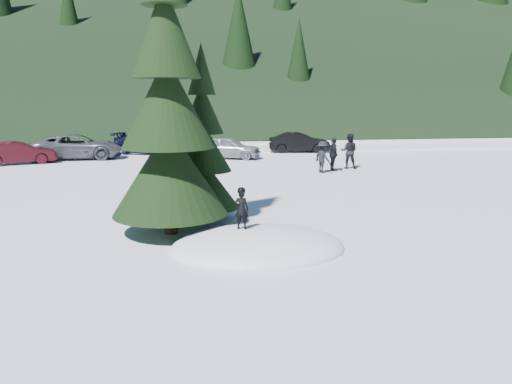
{
  "coord_description": "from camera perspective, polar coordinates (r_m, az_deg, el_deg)",
  "views": [
    {
      "loc": [
        -1.92,
        -12.05,
        3.79
      ],
      "look_at": [
        0.24,
        1.87,
        1.1
      ],
      "focal_mm": 35.0,
      "sensor_mm": 36.0,
      "label": 1
    }
  ],
  "objects": [
    {
      "name": "adult_0",
      "position": [
        27.24,
        10.59,
        4.61
      ],
      "size": [
        1.12,
        1.01,
        1.88
      ],
      "primitive_type": "imported",
      "rotation": [
        0.0,
        0.0,
        2.74
      ],
      "color": "black",
      "rests_on": "ground"
    },
    {
      "name": "snow_mound",
      "position": [
        12.78,
        0.23,
        -6.44
      ],
      "size": [
        4.48,
        3.52,
        0.96
      ],
      "primitive_type": "ellipsoid",
      "color": "white",
      "rests_on": "ground"
    },
    {
      "name": "spruce_tall",
      "position": [
        13.86,
        -10.08,
        8.7
      ],
      "size": [
        3.2,
        3.2,
        8.6
      ],
      "color": "black",
      "rests_on": "ground"
    },
    {
      "name": "car_3",
      "position": [
        34.53,
        -11.92,
        5.48
      ],
      "size": [
        5.41,
        3.55,
        1.46
      ],
      "primitive_type": "imported",
      "rotation": [
        0.0,
        0.0,
        1.24
      ],
      "color": "black",
      "rests_on": "ground"
    },
    {
      "name": "car_2",
      "position": [
        32.89,
        -19.73,
        4.89
      ],
      "size": [
        5.54,
        2.63,
        1.53
      ],
      "primitive_type": "imported",
      "rotation": [
        0.0,
        0.0,
        1.59
      ],
      "color": "#52555B",
      "rests_on": "ground"
    },
    {
      "name": "car_4",
      "position": [
        31.26,
        -3.19,
        5.09
      ],
      "size": [
        4.36,
        2.97,
        1.38
      ],
      "primitive_type": "imported",
      "rotation": [
        0.0,
        0.0,
        1.2
      ],
      "color": "gray",
      "rests_on": "ground"
    },
    {
      "name": "adult_2",
      "position": [
        25.47,
        7.62,
        3.97
      ],
      "size": [
        0.95,
        1.19,
        1.6
      ],
      "primitive_type": "imported",
      "rotation": [
        0.0,
        0.0,
        1.97
      ],
      "color": "black",
      "rests_on": "ground"
    },
    {
      "name": "car_5",
      "position": [
        35.0,
        4.96,
        5.68
      ],
      "size": [
        4.36,
        1.99,
        1.39
      ],
      "primitive_type": "imported",
      "rotation": [
        0.0,
        0.0,
        1.44
      ],
      "color": "black",
      "rests_on": "ground"
    },
    {
      "name": "spruce_short",
      "position": [
        15.36,
        -6.09,
        4.44
      ],
      "size": [
        2.2,
        2.2,
        5.37
      ],
      "color": "black",
      "rests_on": "ground"
    },
    {
      "name": "adult_1",
      "position": [
        26.17,
        8.84,
        4.25
      ],
      "size": [
        0.48,
        1.03,
        1.72
      ],
      "primitive_type": "imported",
      "rotation": [
        0.0,
        0.0,
        1.63
      ],
      "color": "black",
      "rests_on": "ground"
    },
    {
      "name": "child_skier",
      "position": [
        12.65,
        -1.66,
        -2.01
      ],
      "size": [
        0.43,
        0.37,
        1.01
      ],
      "primitive_type": "imported",
      "rotation": [
        0.0,
        0.0,
        2.74
      ],
      "color": "black",
      "rests_on": "snow_mound"
    },
    {
      "name": "car_1",
      "position": [
        31.68,
        -25.49,
        4.07
      ],
      "size": [
        4.19,
        2.66,
        1.3
      ],
      "primitive_type": "imported",
      "rotation": [
        0.0,
        0.0,
        1.92
      ],
      "color": "black",
      "rests_on": "ground"
    },
    {
      "name": "forest_hillside",
      "position": [
        66.65,
        -7.46,
        18.22
      ],
      "size": [
        200.0,
        60.0,
        25.0
      ],
      "primitive_type": null,
      "color": "black",
      "rests_on": "ground"
    },
    {
      "name": "ground",
      "position": [
        12.78,
        0.23,
        -6.44
      ],
      "size": [
        200.0,
        200.0,
        0.0
      ],
      "primitive_type": "plane",
      "color": "white",
      "rests_on": "ground"
    }
  ]
}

